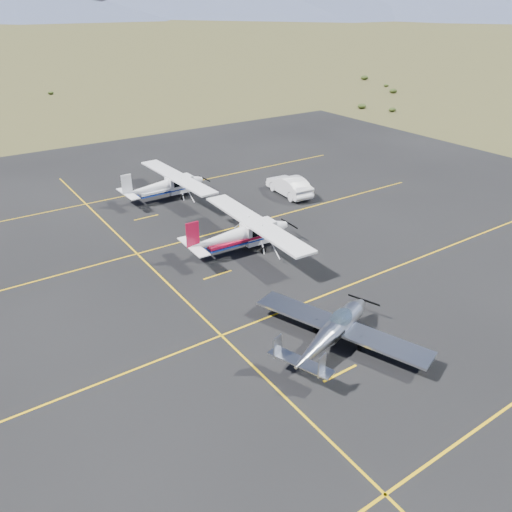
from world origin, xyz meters
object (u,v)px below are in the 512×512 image
object	(u,v)px
aircraft_plain	(166,185)
sedan	(289,185)
aircraft_low_wing	(334,330)
aircraft_cessna	(241,234)

from	to	relation	value
aircraft_plain	sedan	bearing A→B (deg)	-30.62
aircraft_plain	sedan	world-z (taller)	aircraft_plain
aircraft_low_wing	sedan	distance (m)	21.29
aircraft_low_wing	aircraft_cessna	xyz separation A→B (m)	(1.93, 11.26, 0.33)
aircraft_low_wing	aircraft_cessna	distance (m)	11.43
aircraft_low_wing	aircraft_plain	world-z (taller)	aircraft_plain
aircraft_cessna	aircraft_plain	world-z (taller)	aircraft_cessna
aircraft_low_wing	aircraft_plain	xyz separation A→B (m)	(2.01, 23.16, 0.28)
aircraft_plain	aircraft_low_wing	bearing A→B (deg)	-96.82
aircraft_low_wing	aircraft_plain	bearing A→B (deg)	65.28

